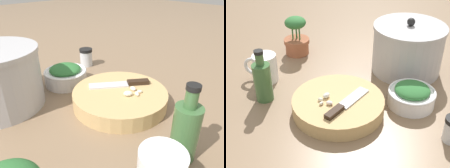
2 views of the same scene
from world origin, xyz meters
TOP-DOWN VIEW (x-y plane):
  - ground_plane at (0.00, 0.00)m, footprint 5.00×5.00m
  - cutting_board at (-0.02, -0.06)m, footprint 0.28×0.28m
  - chef_knife at (0.00, -0.10)m, footprint 0.13×0.17m
  - garlic_cloves at (-0.05, -0.07)m, footprint 0.05×0.06m
  - herb_bowl at (0.21, -0.03)m, footprint 0.15×0.15m
  - spice_jar at (0.30, -0.19)m, footprint 0.05×0.05m
  - oil_bottle at (-0.25, -0.01)m, footprint 0.06×0.06m

SIDE VIEW (x-z plane):
  - ground_plane at x=0.00m, z-range 0.00..0.00m
  - cutting_board at x=-0.02m, z-range 0.00..0.05m
  - herb_bowl at x=0.21m, z-range 0.00..0.07m
  - spice_jar at x=0.30m, z-range 0.00..0.07m
  - chef_knife at x=0.00m, z-range 0.04..0.06m
  - garlic_cloves at x=-0.05m, z-range 0.04..0.06m
  - oil_bottle at x=-0.25m, z-range -0.02..0.16m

